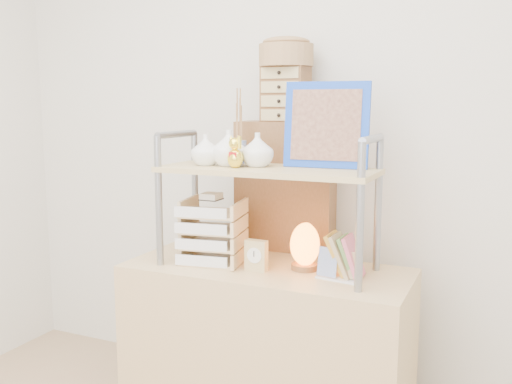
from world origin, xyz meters
TOP-DOWN VIEW (x-y plane):
  - room_shell at (0.00, 0.39)m, footprint 3.42×3.41m
  - desk at (0.00, 1.20)m, footprint 1.20×0.50m
  - cabinet at (-0.06, 1.57)m, footprint 0.48×0.30m
  - hutch at (-0.02, 1.21)m, footprint 0.90×0.34m
  - letter_tray at (-0.25, 1.18)m, footprint 0.28×0.27m
  - salt_lamp at (0.16, 1.24)m, footprint 0.13×0.12m
  - desk_clock at (-0.02, 1.14)m, footprint 0.09×0.04m
  - postcard_stand at (0.32, 1.15)m, footprint 0.18×0.07m
  - drawer_chest at (-0.06, 1.55)m, footprint 0.20×0.16m
  - woven_basket at (-0.06, 1.55)m, footprint 0.25×0.25m

SIDE VIEW (x-z plane):
  - desk at x=0.00m, z-range 0.00..0.75m
  - cabinet at x=-0.06m, z-range 0.00..1.35m
  - postcard_stand at x=0.32m, z-range 0.72..0.85m
  - desk_clock at x=-0.02m, z-range 0.75..0.88m
  - salt_lamp at x=0.16m, z-range 0.75..0.95m
  - letter_tray at x=-0.25m, z-range 0.72..1.02m
  - hutch at x=-0.02m, z-range 0.80..1.57m
  - drawer_chest at x=-0.06m, z-range 1.35..1.60m
  - woven_basket at x=-0.06m, z-range 1.60..1.70m
  - room_shell at x=0.00m, z-range 0.39..3.00m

